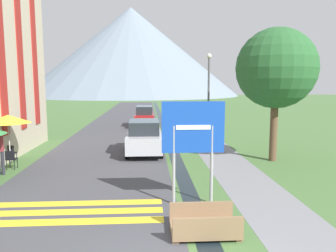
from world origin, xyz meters
TOP-DOWN VIEW (x-y plane):
  - ground_plane at (0.00, 20.00)m, footprint 160.00×160.00m
  - road at (-2.50, 30.00)m, footprint 6.40×60.00m
  - footpath at (3.60, 30.00)m, footprint 2.20×60.00m
  - drainage_channel at (1.20, 30.00)m, footprint 0.60×60.00m
  - crosswalk_marking at (-2.50, 3.55)m, footprint 5.44×1.84m
  - mountain_distant at (-5.11, 98.24)m, footprint 65.74×65.74m
  - road_sign at (1.19, 4.00)m, footprint 1.94×0.11m
  - footbridge at (1.20, 1.91)m, footprint 1.70×1.10m
  - parked_car_near at (-0.40, 11.61)m, footprint 1.92×4.23m
  - parked_car_far at (-0.50, 22.77)m, footprint 1.72×4.53m
  - cafe_chair_middle at (-6.26, 8.65)m, footprint 0.40×0.40m
  - cafe_chair_far_right at (-6.93, 10.00)m, footprint 0.40×0.40m
  - cafe_chair_far_left at (-6.79, 9.94)m, footprint 0.40×0.40m
  - cafe_umbrella_middle_yellow at (-6.49, 9.15)m, footprint 1.98×1.98m
  - person_standing_terrace at (-6.33, 7.80)m, footprint 0.32×0.32m
  - streetlamp at (3.37, 13.17)m, footprint 0.28×0.28m
  - tree_by_path at (5.92, 9.55)m, footprint 3.82×3.82m

SIDE VIEW (x-z plane):
  - ground_plane at x=0.00m, z-range 0.00..0.00m
  - drainage_channel at x=1.20m, z-range 0.00..0.00m
  - road at x=-2.50m, z-range 0.00..0.01m
  - footpath at x=3.60m, z-range 0.00..0.01m
  - crosswalk_marking at x=-2.50m, z-range 0.00..0.01m
  - footbridge at x=1.20m, z-range -0.10..0.55m
  - cafe_chair_middle at x=-6.26m, z-range 0.09..0.94m
  - cafe_chair_far_right at x=-6.93m, z-range 0.09..0.94m
  - cafe_chair_far_left at x=-6.79m, z-range 0.09..0.94m
  - parked_car_far at x=-0.50m, z-range 0.00..1.82m
  - parked_car_near at x=-0.40m, z-range 0.00..1.82m
  - person_standing_terrace at x=-6.33m, z-range 0.16..2.02m
  - road_sign at x=1.19m, z-range 0.54..3.78m
  - cafe_umbrella_middle_yellow at x=-6.49m, z-range 1.00..3.38m
  - streetlamp at x=3.37m, z-range 0.49..5.98m
  - tree_by_path at x=5.92m, z-range 1.27..7.68m
  - mountain_distant at x=-5.11m, z-range 0.00..26.80m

